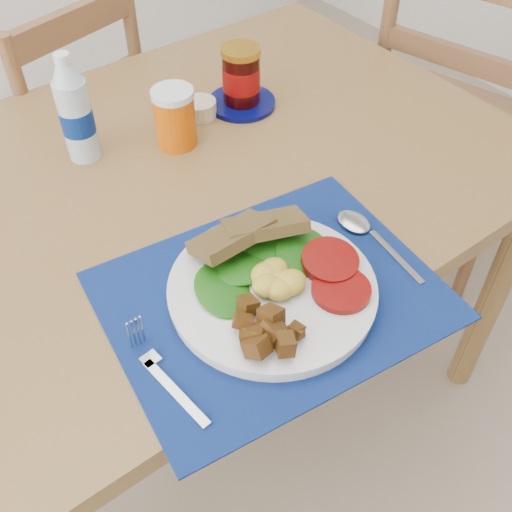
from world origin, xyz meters
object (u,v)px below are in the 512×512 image
at_px(chair_end, 462,93).
at_px(juice_glass, 175,119).
at_px(jam_on_saucer, 241,81).
at_px(water_bottle, 76,114).
at_px(chair_far, 71,121).
at_px(breakfast_plate, 271,289).

distance_m(chair_end, juice_glass, 0.86).
relative_size(juice_glass, jam_on_saucer, 0.76).
relative_size(water_bottle, juice_glass, 1.92).
distance_m(chair_far, chair_end, 1.05).
xyz_separation_m(chair_far, water_bottle, (-0.12, -0.44, 0.29)).
bearing_deg(breakfast_plate, jam_on_saucer, 65.25).
xyz_separation_m(water_bottle, jam_on_saucer, (0.34, -0.04, -0.03)).
bearing_deg(chair_far, chair_end, 131.19).
height_order(breakfast_plate, water_bottle, water_bottle).
bearing_deg(jam_on_saucer, chair_end, -8.80).
height_order(chair_far, water_bottle, chair_far).
height_order(chair_end, juice_glass, chair_end).
distance_m(chair_end, breakfast_plate, 1.02).
xyz_separation_m(chair_end, juice_glass, (-0.83, 0.07, 0.21)).
bearing_deg(jam_on_saucer, breakfast_plate, -121.49).
relative_size(chair_end, water_bottle, 5.65).
distance_m(chair_far, water_bottle, 0.55).
relative_size(breakfast_plate, juice_glass, 2.82).
bearing_deg(chair_end, jam_on_saucer, 66.98).
distance_m(breakfast_plate, jam_on_saucer, 0.54).
distance_m(breakfast_plate, juice_glass, 0.44).
relative_size(water_bottle, jam_on_saucer, 1.46).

